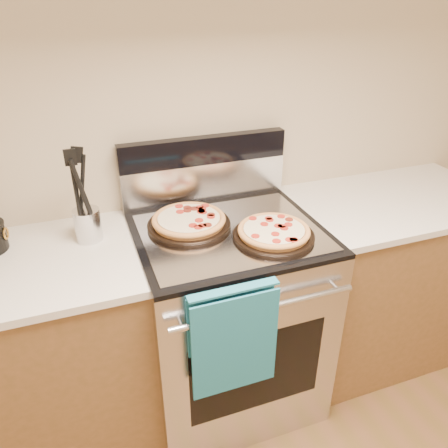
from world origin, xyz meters
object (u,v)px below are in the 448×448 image
object	(u,v)px
range_body	(228,319)
pepperoni_pizza_front	(274,233)
utensil_crock	(88,225)
pepperoni_pizza_back	(189,221)

from	to	relation	value
range_body	pepperoni_pizza_front	size ratio (longest dim) A/B	2.84
utensil_crock	range_body	bearing A→B (deg)	-13.69
pepperoni_pizza_back	pepperoni_pizza_front	world-z (taller)	pepperoni_pizza_back
range_body	utensil_crock	xyz separation A→B (m)	(-0.54, 0.13, 0.52)
range_body	pepperoni_pizza_back	size ratio (longest dim) A/B	2.67
pepperoni_pizza_front	utensil_crock	xyz separation A→B (m)	(-0.68, 0.26, 0.03)
pepperoni_pizza_front	utensil_crock	size ratio (longest dim) A/B	2.45
range_body	pepperoni_pizza_back	bearing A→B (deg)	154.31
pepperoni_pizza_back	pepperoni_pizza_front	xyz separation A→B (m)	(0.29, -0.20, -0.00)
pepperoni_pizza_back	utensil_crock	xyz separation A→B (m)	(-0.39, 0.06, 0.03)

